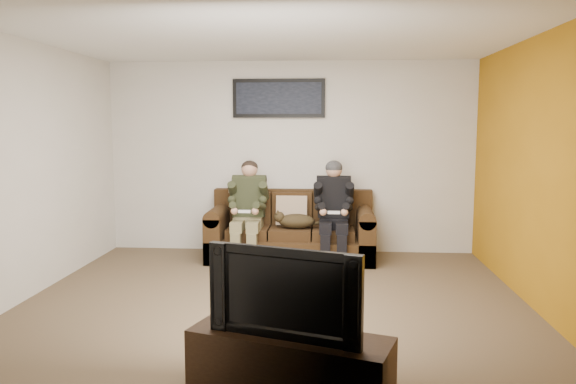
# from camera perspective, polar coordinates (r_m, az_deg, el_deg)

# --- Properties ---
(floor) EXTENTS (5.00, 5.00, 0.00)m
(floor) POSITION_cam_1_polar(r_m,az_deg,el_deg) (5.73, -1.35, -10.96)
(floor) COLOR brown
(floor) RESTS_ON ground
(ceiling) EXTENTS (5.00, 5.00, 0.00)m
(ceiling) POSITION_cam_1_polar(r_m,az_deg,el_deg) (5.51, -1.43, 15.71)
(ceiling) COLOR silver
(ceiling) RESTS_ON ground
(wall_back) EXTENTS (5.00, 0.00, 5.00)m
(wall_back) POSITION_cam_1_polar(r_m,az_deg,el_deg) (7.70, 0.24, 3.54)
(wall_back) COLOR beige
(wall_back) RESTS_ON ground
(wall_front) EXTENTS (5.00, 0.00, 5.00)m
(wall_front) POSITION_cam_1_polar(r_m,az_deg,el_deg) (3.25, -5.24, -1.27)
(wall_front) COLOR beige
(wall_front) RESTS_ON ground
(wall_left) EXTENTS (0.00, 4.50, 4.50)m
(wall_left) POSITION_cam_1_polar(r_m,az_deg,el_deg) (6.23, -24.95, 2.06)
(wall_left) COLOR beige
(wall_left) RESTS_ON ground
(wall_right) EXTENTS (0.00, 4.50, 4.50)m
(wall_right) POSITION_cam_1_polar(r_m,az_deg,el_deg) (5.79, 24.09, 1.78)
(wall_right) COLOR beige
(wall_right) RESTS_ON ground
(accent_wall_right) EXTENTS (0.00, 4.50, 4.50)m
(accent_wall_right) POSITION_cam_1_polar(r_m,az_deg,el_deg) (5.78, 24.00, 1.78)
(accent_wall_right) COLOR #A96F10
(accent_wall_right) RESTS_ON ground
(sofa) EXTENTS (2.13, 0.92, 0.87)m
(sofa) POSITION_cam_1_polar(r_m,az_deg,el_deg) (7.40, 0.36, -4.18)
(sofa) COLOR #34210F
(sofa) RESTS_ON ground
(throw_pillow) EXTENTS (0.41, 0.19, 0.40)m
(throw_pillow) POSITION_cam_1_polar(r_m,az_deg,el_deg) (7.39, 0.38, -1.91)
(throw_pillow) COLOR tan
(throw_pillow) RESTS_ON sofa
(throw_blanket) EXTENTS (0.44, 0.21, 0.08)m
(throw_blanket) POSITION_cam_1_polar(r_m,az_deg,el_deg) (7.65, -4.34, 0.28)
(throw_blanket) COLOR gray
(throw_blanket) RESTS_ON sofa
(person_left) EXTENTS (0.51, 0.87, 1.28)m
(person_left) POSITION_cam_1_polar(r_m,az_deg,el_deg) (7.22, -4.09, -1.36)
(person_left) COLOR olive
(person_left) RESTS_ON sofa
(person_right) EXTENTS (0.51, 0.86, 1.29)m
(person_right) POSITION_cam_1_polar(r_m,az_deg,el_deg) (7.15, 4.66, -1.42)
(person_right) COLOR black
(person_right) RESTS_ON sofa
(cat) EXTENTS (0.66, 0.26, 0.24)m
(cat) POSITION_cam_1_polar(r_m,az_deg,el_deg) (7.17, 0.72, -2.94)
(cat) COLOR #3F3018
(cat) RESTS_ON sofa
(framed_poster) EXTENTS (1.25, 0.05, 0.52)m
(framed_poster) POSITION_cam_1_polar(r_m,az_deg,el_deg) (7.68, -0.95, 9.50)
(framed_poster) COLOR black
(framed_poster) RESTS_ON wall_back
(tv_stand) EXTENTS (1.39, 0.82, 0.41)m
(tv_stand) POSITION_cam_1_polar(r_m,az_deg,el_deg) (3.81, 0.14, -17.12)
(tv_stand) COLOR black
(tv_stand) RESTS_ON ground
(television) EXTENTS (1.01, 0.45, 0.59)m
(television) POSITION_cam_1_polar(r_m,az_deg,el_deg) (3.64, 0.15, -9.90)
(television) COLOR black
(television) RESTS_ON tv_stand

